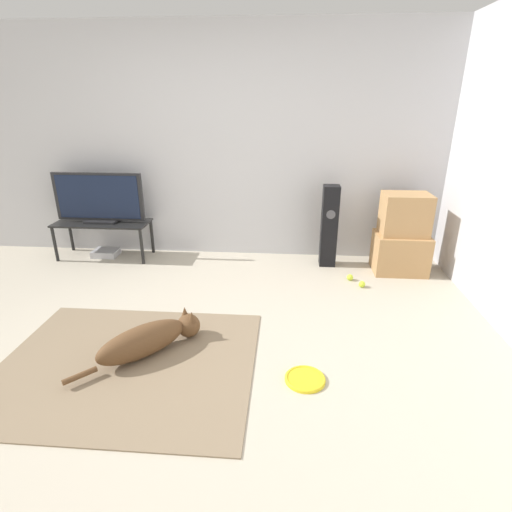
# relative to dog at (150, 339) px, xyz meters

# --- Properties ---
(ground_plane) EXTENTS (12.00, 12.00, 0.00)m
(ground_plane) POSITION_rel_dog_xyz_m (0.15, 0.06, -0.13)
(ground_plane) COLOR #BCB29E
(wall_back) EXTENTS (8.00, 0.06, 2.55)m
(wall_back) POSITION_rel_dog_xyz_m (0.15, 2.16, 1.15)
(wall_back) COLOR silver
(wall_back) RESTS_ON ground_plane
(area_rug) EXTENTS (1.81, 1.49, 0.01)m
(area_rug) POSITION_rel_dog_xyz_m (-0.13, -0.14, -0.12)
(area_rug) COLOR #847056
(area_rug) RESTS_ON ground_plane
(dog) EXTENTS (0.77, 0.79, 0.24)m
(dog) POSITION_rel_dog_xyz_m (0.00, 0.00, 0.00)
(dog) COLOR brown
(dog) RESTS_ON area_rug
(frisbee) EXTENTS (0.28, 0.28, 0.03)m
(frisbee) POSITION_rel_dog_xyz_m (1.13, -0.22, -0.12)
(frisbee) COLOR yellow
(frisbee) RESTS_ON ground_plane
(cardboard_box_lower) EXTENTS (0.55, 0.41, 0.42)m
(cardboard_box_lower) POSITION_rel_dog_xyz_m (2.22, 1.71, 0.08)
(cardboard_box_lower) COLOR tan
(cardboard_box_lower) RESTS_ON ground_plane
(cardboard_box_upper) EXTENTS (0.48, 0.36, 0.43)m
(cardboard_box_upper) POSITION_rel_dog_xyz_m (2.22, 1.73, 0.51)
(cardboard_box_upper) COLOR tan
(cardboard_box_upper) RESTS_ON cardboard_box_lower
(floor_speaker) EXTENTS (0.18, 0.18, 0.91)m
(floor_speaker) POSITION_rel_dog_xyz_m (1.45, 1.85, 0.33)
(floor_speaker) COLOR black
(floor_speaker) RESTS_ON ground_plane
(tv_stand) EXTENTS (1.09, 0.42, 0.43)m
(tv_stand) POSITION_rel_dog_xyz_m (-1.17, 1.88, 0.25)
(tv_stand) COLOR black
(tv_stand) RESTS_ON ground_plane
(tv) EXTENTS (1.03, 0.20, 0.57)m
(tv) POSITION_rel_dog_xyz_m (-1.17, 1.88, 0.58)
(tv) COLOR #232326
(tv) RESTS_ON tv_stand
(tennis_ball_by_boxes) EXTENTS (0.07, 0.07, 0.07)m
(tennis_ball_by_boxes) POSITION_rel_dog_xyz_m (1.66, 1.42, -0.10)
(tennis_ball_by_boxes) COLOR #C6E033
(tennis_ball_by_boxes) RESTS_ON ground_plane
(tennis_ball_near_speaker) EXTENTS (0.07, 0.07, 0.07)m
(tennis_ball_near_speaker) POSITION_rel_dog_xyz_m (1.76, 1.27, -0.10)
(tennis_ball_near_speaker) COLOR #C6E033
(tennis_ball_near_speaker) RESTS_ON ground_plane
(game_console) EXTENTS (0.29, 0.24, 0.08)m
(game_console) POSITION_rel_dog_xyz_m (-1.19, 1.90, -0.09)
(game_console) COLOR #B7B7BC
(game_console) RESTS_ON ground_plane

